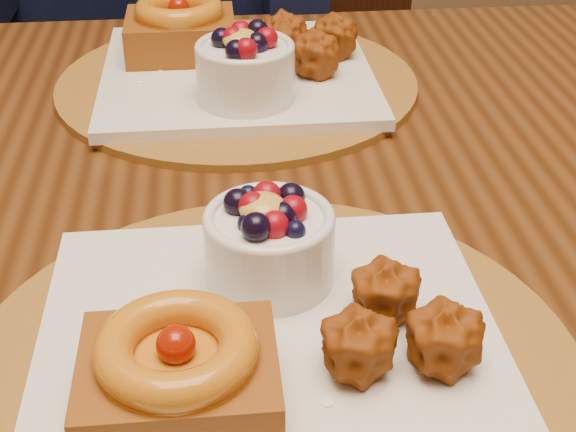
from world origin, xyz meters
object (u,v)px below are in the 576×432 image
object	(u,v)px
place_setting_far	(234,64)
chair_far	(276,114)
place_setting_near	(267,341)
dining_table	(252,265)

from	to	relation	value
place_setting_far	chair_far	distance (m)	0.54
place_setting_near	place_setting_far	xyz separation A→B (m)	(-0.00, 0.43, 0.00)
dining_table	chair_far	distance (m)	0.70
dining_table	place_setting_near	size ratio (longest dim) A/B	4.21
dining_table	chair_far	size ratio (longest dim) A/B	1.75
place_setting_far	place_setting_near	bearing A→B (deg)	-89.89
place_setting_far	dining_table	bearing A→B (deg)	-89.13
dining_table	place_setting_far	bearing A→B (deg)	90.87
place_setting_far	chair_far	bearing A→B (deg)	79.79
place_setting_near	place_setting_far	size ratio (longest dim) A/B	1.00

